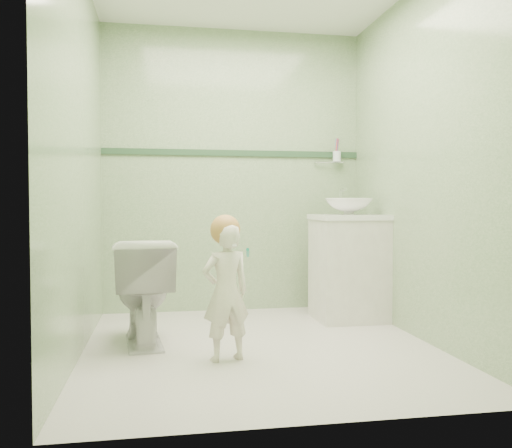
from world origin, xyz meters
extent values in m
plane|color=beige|center=(0.00, 0.00, 0.00)|extent=(2.50, 2.50, 0.00)
cube|color=#83A575|center=(0.00, 1.25, 1.20)|extent=(2.20, 0.04, 2.40)
cube|color=#83A575|center=(0.00, -1.25, 1.20)|extent=(2.20, 0.04, 2.40)
cube|color=#83A575|center=(-1.10, 0.00, 1.20)|extent=(0.04, 2.50, 2.40)
cube|color=#83A575|center=(1.10, 0.00, 1.20)|extent=(0.04, 2.50, 2.40)
cube|color=#29482E|center=(0.00, 1.24, 1.35)|extent=(2.20, 0.02, 0.05)
cube|color=beige|center=(0.84, 0.70, 0.40)|extent=(0.52, 0.50, 0.80)
cube|color=white|center=(0.84, 0.70, 0.81)|extent=(0.54, 0.52, 0.04)
imported|color=white|center=(0.84, 0.70, 0.89)|extent=(0.37, 0.37, 0.13)
cylinder|color=silver|center=(0.84, 0.90, 0.95)|extent=(0.03, 0.03, 0.18)
cylinder|color=silver|center=(0.84, 0.85, 1.03)|extent=(0.02, 0.12, 0.02)
cylinder|color=silver|center=(0.84, 1.20, 1.28)|extent=(0.26, 0.02, 0.02)
cylinder|color=silver|center=(0.90, 1.18, 1.33)|extent=(0.07, 0.07, 0.09)
cylinder|color=blue|center=(0.89, 1.18, 1.40)|extent=(0.01, 0.01, 0.17)
cylinder|color=purple|center=(0.90, 1.17, 1.40)|extent=(0.01, 0.01, 0.17)
cylinder|color=#D64F38|center=(0.89, 1.16, 1.40)|extent=(0.01, 0.01, 0.17)
cylinder|color=#D64F38|center=(0.91, 1.19, 1.40)|extent=(0.01, 0.01, 0.17)
imported|color=white|center=(-0.74, 0.21, 0.34)|extent=(0.45, 0.71, 0.69)
imported|color=white|center=(-0.25, -0.26, 0.40)|extent=(0.33, 0.26, 0.80)
sphere|color=#BF8541|center=(-0.25, -0.24, 0.76)|extent=(0.18, 0.18, 0.18)
cylinder|color=#158C74|center=(-0.14, -0.36, 0.64)|extent=(0.04, 0.14, 0.06)
cube|color=white|center=(-0.21, -0.33, 0.68)|extent=(0.03, 0.02, 0.02)
camera|label=1|loc=(-0.62, -3.37, 0.90)|focal=38.02mm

